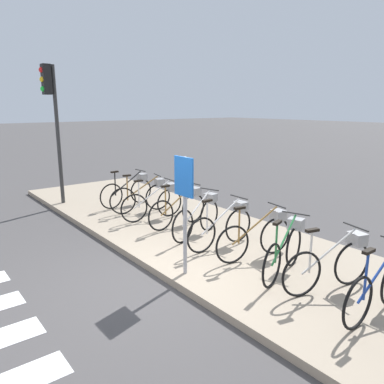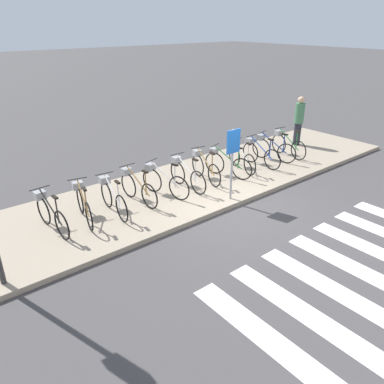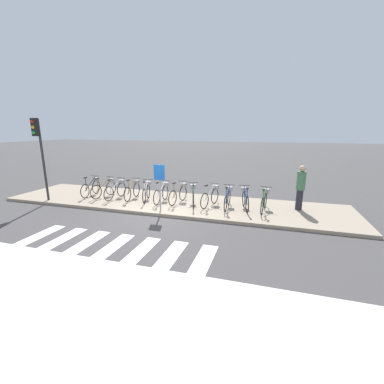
{
  "view_description": "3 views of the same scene",
  "coord_description": "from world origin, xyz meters",
  "px_view_note": "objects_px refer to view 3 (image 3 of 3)",
  "views": [
    {
      "loc": [
        4.56,
        -3.04,
        2.73
      ],
      "look_at": [
        -0.22,
        0.73,
        1.32
      ],
      "focal_mm": 35.0,
      "sensor_mm": 36.0,
      "label": 1
    },
    {
      "loc": [
        -6.27,
        -6.0,
        4.42
      ],
      "look_at": [
        -1.04,
        0.45,
        0.6
      ],
      "focal_mm": 35.0,
      "sensor_mm": 36.0,
      "label": 2
    },
    {
      "loc": [
        4.17,
        -8.65,
        3.31
      ],
      "look_at": [
        1.22,
        1.08,
        0.8
      ],
      "focal_mm": 24.0,
      "sensor_mm": 36.0,
      "label": 3
    }
  ],
  "objects_px": {
    "parked_bicycle_3": "(133,189)",
    "parked_bicycle_8": "(211,196)",
    "parked_bicycle_1": "(105,188)",
    "parked_bicycle_2": "(116,189)",
    "parked_bicycle_6": "(179,193)",
    "parked_bicycle_10": "(245,198)",
    "parked_bicycle_5": "(162,192)",
    "parked_bicycle_9": "(228,198)",
    "parked_bicycle_0": "(92,187)",
    "traffic_light": "(39,143)",
    "parked_bicycle_11": "(264,200)",
    "sign_post": "(159,180)",
    "parked_bicycle_7": "(193,195)",
    "parked_bicycle_4": "(147,191)",
    "pedestrian": "(301,187)"
  },
  "relations": [
    {
      "from": "parked_bicycle_3",
      "to": "parked_bicycle_8",
      "type": "distance_m",
      "value": 3.75
    },
    {
      "from": "parked_bicycle_1",
      "to": "parked_bicycle_2",
      "type": "relative_size",
      "value": 0.99
    },
    {
      "from": "parked_bicycle_6",
      "to": "parked_bicycle_10",
      "type": "relative_size",
      "value": 1.01
    },
    {
      "from": "parked_bicycle_5",
      "to": "parked_bicycle_9",
      "type": "distance_m",
      "value": 2.96
    },
    {
      "from": "parked_bicycle_0",
      "to": "traffic_light",
      "type": "relative_size",
      "value": 0.44
    },
    {
      "from": "parked_bicycle_1",
      "to": "parked_bicycle_11",
      "type": "bearing_deg",
      "value": -0.63
    },
    {
      "from": "parked_bicycle_0",
      "to": "parked_bicycle_2",
      "type": "relative_size",
      "value": 1.0
    },
    {
      "from": "parked_bicycle_10",
      "to": "sign_post",
      "type": "relative_size",
      "value": 0.83
    },
    {
      "from": "parked_bicycle_0",
      "to": "parked_bicycle_7",
      "type": "relative_size",
      "value": 1.04
    },
    {
      "from": "parked_bicycle_8",
      "to": "parked_bicycle_10",
      "type": "relative_size",
      "value": 1.0
    },
    {
      "from": "parked_bicycle_9",
      "to": "traffic_light",
      "type": "relative_size",
      "value": 0.44
    },
    {
      "from": "parked_bicycle_2",
      "to": "sign_post",
      "type": "xyz_separation_m",
      "value": [
        2.78,
        -1.26,
        0.84
      ]
    },
    {
      "from": "parked_bicycle_3",
      "to": "parked_bicycle_9",
      "type": "xyz_separation_m",
      "value": [
        4.48,
        -0.17,
        0.0
      ]
    },
    {
      "from": "parked_bicycle_11",
      "to": "parked_bicycle_1",
      "type": "bearing_deg",
      "value": 179.37
    },
    {
      "from": "parked_bicycle_6",
      "to": "parked_bicycle_10",
      "type": "xyz_separation_m",
      "value": [
        2.89,
        -0.08,
        0.0
      ]
    },
    {
      "from": "parked_bicycle_2",
      "to": "parked_bicycle_10",
      "type": "xyz_separation_m",
      "value": [
        5.96,
        0.07,
        0.0
      ]
    },
    {
      "from": "parked_bicycle_4",
      "to": "parked_bicycle_7",
      "type": "relative_size",
      "value": 1.01
    },
    {
      "from": "parked_bicycle_3",
      "to": "traffic_light",
      "type": "distance_m",
      "value": 4.48
    },
    {
      "from": "parked_bicycle_10",
      "to": "parked_bicycle_9",
      "type": "bearing_deg",
      "value": -173.39
    },
    {
      "from": "parked_bicycle_5",
      "to": "pedestrian",
      "type": "height_order",
      "value": "pedestrian"
    },
    {
      "from": "parked_bicycle_10",
      "to": "sign_post",
      "type": "distance_m",
      "value": 3.54
    },
    {
      "from": "parked_bicycle_2",
      "to": "sign_post",
      "type": "distance_m",
      "value": 3.17
    },
    {
      "from": "parked_bicycle_1",
      "to": "parked_bicycle_9",
      "type": "relative_size",
      "value": 0.98
    },
    {
      "from": "parked_bicycle_6",
      "to": "parked_bicycle_8",
      "type": "height_order",
      "value": "same"
    },
    {
      "from": "parked_bicycle_0",
      "to": "parked_bicycle_9",
      "type": "xyz_separation_m",
      "value": [
        6.73,
        -0.13,
        0.0
      ]
    },
    {
      "from": "parked_bicycle_3",
      "to": "parked_bicycle_2",
      "type": "bearing_deg",
      "value": -168.5
    },
    {
      "from": "parked_bicycle_3",
      "to": "parked_bicycle_5",
      "type": "xyz_separation_m",
      "value": [
        1.52,
        -0.11,
        0.0
      ]
    },
    {
      "from": "parked_bicycle_5",
      "to": "pedestrian",
      "type": "distance_m",
      "value": 5.81
    },
    {
      "from": "parked_bicycle_5",
      "to": "parked_bicycle_3",
      "type": "bearing_deg",
      "value": 175.84
    },
    {
      "from": "pedestrian",
      "to": "parked_bicycle_7",
      "type": "bearing_deg",
      "value": -172.22
    },
    {
      "from": "parked_bicycle_10",
      "to": "parked_bicycle_11",
      "type": "height_order",
      "value": "same"
    },
    {
      "from": "parked_bicycle_1",
      "to": "sign_post",
      "type": "height_order",
      "value": "sign_post"
    },
    {
      "from": "parked_bicycle_0",
      "to": "parked_bicycle_9",
      "type": "relative_size",
      "value": 1.0
    },
    {
      "from": "traffic_light",
      "to": "parked_bicycle_8",
      "type": "bearing_deg",
      "value": 10.82
    },
    {
      "from": "parked_bicycle_2",
      "to": "parked_bicycle_10",
      "type": "height_order",
      "value": "same"
    },
    {
      "from": "parked_bicycle_5",
      "to": "parked_bicycle_1",
      "type": "bearing_deg",
      "value": 178.91
    },
    {
      "from": "parked_bicycle_0",
      "to": "parked_bicycle_3",
      "type": "relative_size",
      "value": 1.0
    },
    {
      "from": "parked_bicycle_4",
      "to": "sign_post",
      "type": "distance_m",
      "value": 2.01
    },
    {
      "from": "parked_bicycle_1",
      "to": "parked_bicycle_9",
      "type": "height_order",
      "value": "same"
    },
    {
      "from": "parked_bicycle_0",
      "to": "pedestrian",
      "type": "xyz_separation_m",
      "value": [
        9.52,
        0.46,
        0.52
      ]
    },
    {
      "from": "parked_bicycle_2",
      "to": "parked_bicycle_7",
      "type": "bearing_deg",
      "value": -0.1
    },
    {
      "from": "parked_bicycle_7",
      "to": "pedestrian",
      "type": "xyz_separation_m",
      "value": [
        4.29,
        0.59,
        0.52
      ]
    },
    {
      "from": "parked_bicycle_4",
      "to": "parked_bicycle_8",
      "type": "relative_size",
      "value": 1.0
    },
    {
      "from": "parked_bicycle_8",
      "to": "pedestrian",
      "type": "bearing_deg",
      "value": 7.72
    },
    {
      "from": "parked_bicycle_8",
      "to": "parked_bicycle_10",
      "type": "height_order",
      "value": "same"
    },
    {
      "from": "parked_bicycle_10",
      "to": "traffic_light",
      "type": "height_order",
      "value": "traffic_light"
    },
    {
      "from": "parked_bicycle_9",
      "to": "pedestrian",
      "type": "bearing_deg",
      "value": 11.97
    },
    {
      "from": "parked_bicycle_7",
      "to": "parked_bicycle_10",
      "type": "height_order",
      "value": "same"
    },
    {
      "from": "parked_bicycle_0",
      "to": "parked_bicycle_2",
      "type": "xyz_separation_m",
      "value": [
        1.47,
        -0.12,
        0.0
      ]
    },
    {
      "from": "parked_bicycle_4",
      "to": "parked_bicycle_7",
      "type": "distance_m",
      "value": 2.24
    }
  ]
}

